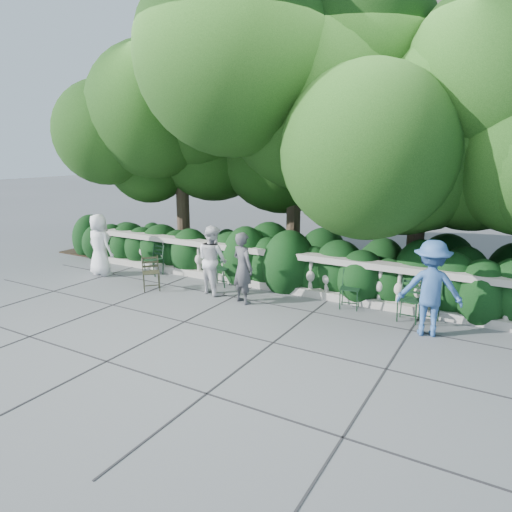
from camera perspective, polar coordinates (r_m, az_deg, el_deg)
The scene contains 14 objects.
ground at distance 9.76m, azimuth -2.95°, elevation -6.90°, with size 90.00×90.00×0.00m, color #4F5256.
balustrade at distance 11.09m, azimuth 2.06°, elevation -1.76°, with size 12.00×0.44×1.00m.
shrub_hedge at distance 12.26m, azimuth 4.68°, elevation -2.68°, with size 15.00×2.60×1.70m, color black, non-canonical shape.
tree_canopy at distance 11.71m, azimuth 8.63°, elevation 16.06°, with size 15.04×6.52×6.78m.
chair_a at distance 12.68m, azimuth -13.06°, elevation -2.44°, with size 0.44×0.48×0.84m, color black, non-canonical shape.
chair_b at distance 11.42m, azimuth -4.76°, elevation -3.89°, with size 0.44×0.48×0.84m, color black, non-canonical shape.
chair_d at distance 9.99m, azimuth 11.44°, elevation -6.67°, with size 0.44×0.48×0.84m, color black, non-canonical shape.
chair_e at distance 9.58m, azimuth 18.24°, elevation -7.98°, with size 0.44×0.48×0.84m, color black, non-canonical shape.
chair_f at distance 9.66m, azimuth 20.33°, elevation -7.96°, with size 0.44×0.48×0.84m, color black, non-canonical shape.
chair_weathered at distance 11.29m, azimuth -12.83°, elevation -4.39°, with size 0.44×0.48×0.84m, color black, non-canonical shape.
person_businessman at distance 12.97m, azimuth -18.97°, elevation 1.32°, with size 0.82×0.53×1.67m, color white.
person_woman_grey at distance 10.05m, azimuth -1.67°, elevation -1.50°, with size 0.58×0.38×1.60m, color #3E3F43.
person_casual_man at distance 10.78m, azimuth -5.45°, elevation -0.47°, with size 0.79×0.62×1.63m, color silver.
person_older_blue at distance 8.89m, azimuth 20.97°, elevation -3.78°, with size 1.15×0.66×1.78m, color #2F558F.
Camera 1 is at (5.00, -7.68, 3.37)m, focal length 32.00 mm.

